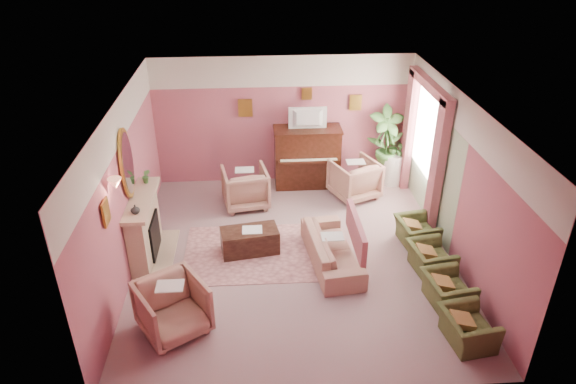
{
  "coord_description": "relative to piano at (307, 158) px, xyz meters",
  "views": [
    {
      "loc": [
        -0.64,
        -7.42,
        5.35
      ],
      "look_at": [
        -0.08,
        0.4,
        1.06
      ],
      "focal_mm": 32.0,
      "sensor_mm": 36.0,
      "label": 1
    }
  ],
  "objects": [
    {
      "name": "wall_back",
      "position": [
        -0.5,
        0.32,
        0.75
      ],
      "size": [
        5.5,
        0.02,
        2.8
      ],
      "primitive_type": "cube",
      "color": "#7D435B",
      "rests_on": "floor"
    },
    {
      "name": "table_paper",
      "position": [
        -1.23,
        -2.5,
        -0.2
      ],
      "size": [
        0.35,
        0.28,
        0.01
      ],
      "primitive_type": "cube",
      "color": "white",
      "rests_on": "coffee_table"
    },
    {
      "name": "wall_right",
      "position": [
        2.25,
        -2.68,
        0.75
      ],
      "size": [
        0.02,
        6.0,
        2.8
      ],
      "primitive_type": "cube",
      "color": "#7D435B",
      "rests_on": "floor"
    },
    {
      "name": "mirror_frame",
      "position": [
        -3.2,
        -2.48,
        1.15
      ],
      "size": [
        0.04,
        0.72,
        1.2
      ],
      "primitive_type": "ellipsoid",
      "color": "#AF852D",
      "rests_on": "wall_left"
    },
    {
      "name": "olive_chair_c",
      "position": [
        1.75,
        -3.28,
        -0.33
      ],
      "size": [
        0.53,
        0.75,
        0.65
      ],
      "primitive_type": "imported",
      "color": "#4A552A",
      "rests_on": "floor"
    },
    {
      "name": "piano",
      "position": [
        0.0,
        0.0,
        0.0
      ],
      "size": [
        1.4,
        0.6,
        1.3
      ],
      "primitive_type": "cube",
      "color": "black",
      "rests_on": "floor"
    },
    {
      "name": "wall_front",
      "position": [
        -0.5,
        -5.68,
        0.75
      ],
      "size": [
        5.5,
        0.02,
        2.8
      ],
      "primitive_type": "cube",
      "color": "#7D435B",
      "rests_on": "floor"
    },
    {
      "name": "area_rug",
      "position": [
        -1.19,
        -2.56,
        -0.64
      ],
      "size": [
        2.52,
        1.82,
        0.01
      ],
      "primitive_type": "cube",
      "rotation": [
        0.0,
        0.0,
        -0.01
      ],
      "color": "#AC7173",
      "rests_on": "floor"
    },
    {
      "name": "sofa_throw",
      "position": [
        0.53,
        -2.92,
        -0.05
      ],
      "size": [
        0.09,
        1.39,
        0.51
      ],
      "primitive_type": "cube",
      "color": "#9E505B",
      "rests_on": "sofa"
    },
    {
      "name": "palm_pot",
      "position": [
        1.7,
        -0.03,
        -0.48
      ],
      "size": [
        0.34,
        0.34,
        0.34
      ],
      "primitive_type": "cylinder",
      "color": "brown",
      "rests_on": "floor"
    },
    {
      "name": "floral_armchair_right",
      "position": [
        0.95,
        -0.62,
        -0.2
      ],
      "size": [
        0.87,
        0.87,
        0.91
      ],
      "primitive_type": "imported",
      "color": "tan",
      "rests_on": "floor"
    },
    {
      "name": "fireplace_surround",
      "position": [
        -3.09,
        -2.48,
        -0.1
      ],
      "size": [
        0.3,
        1.4,
        1.1
      ],
      "primitive_type": "cube",
      "color": "tan",
      "rests_on": "floor"
    },
    {
      "name": "olive_chair_b",
      "position": [
        1.75,
        -4.1,
        -0.33
      ],
      "size": [
        0.53,
        0.75,
        0.65
      ],
      "primitive_type": "imported",
      "color": "#4A552A",
      "rests_on": "floor"
    },
    {
      "name": "mantel_plant",
      "position": [
        -3.05,
        -1.93,
        0.64
      ],
      "size": [
        0.16,
        0.16,
        0.28
      ],
      "primitive_type": "imported",
      "color": "#427A37",
      "rests_on": "mantel_shelf"
    },
    {
      "name": "olive_chair_d",
      "position": [
        1.75,
        -2.46,
        -0.33
      ],
      "size": [
        0.53,
        0.75,
        0.65
      ],
      "primitive_type": "imported",
      "color": "#4A552A",
      "rests_on": "floor"
    },
    {
      "name": "floral_armchair_left",
      "position": [
        -1.35,
        -0.83,
        -0.2
      ],
      "size": [
        0.87,
        0.87,
        0.91
      ],
      "primitive_type": "imported",
      "color": "tan",
      "rests_on": "floor"
    },
    {
      "name": "window_blind",
      "position": [
        2.2,
        -1.13,
        1.05
      ],
      "size": [
        0.03,
        1.4,
        1.8
      ],
      "primitive_type": "cube",
      "color": "beige",
      "rests_on": "wall_right"
    },
    {
      "name": "sconce_shade",
      "position": [
        -3.12,
        -3.53,
        1.33
      ],
      "size": [
        0.2,
        0.2,
        0.16
      ],
      "primitive_type": "cone",
      "color": "#FF9B73",
      "rests_on": "wall_left"
    },
    {
      "name": "pelmet",
      "position": [
        2.12,
        -1.13,
        1.91
      ],
      "size": [
        0.16,
        2.2,
        0.16
      ],
      "primitive_type": "cube",
      "color": "#9E505B",
      "rests_on": "wall_right"
    },
    {
      "name": "print_back_mid",
      "position": [
        0.0,
        0.28,
        1.35
      ],
      "size": [
        0.22,
        0.03,
        0.26
      ],
      "primitive_type": "cube",
      "color": "#AF852D",
      "rests_on": "wall_back"
    },
    {
      "name": "picture_rail_band",
      "position": [
        -0.5,
        0.31,
        1.82
      ],
      "size": [
        5.5,
        0.01,
        0.65
      ],
      "primitive_type": "cube",
      "color": "silver",
      "rests_on": "wall_back"
    },
    {
      "name": "piano_keys",
      "position": [
        0.0,
        -0.35,
        0.11
      ],
      "size": [
        1.2,
        0.08,
        0.02
      ],
      "primitive_type": "cube",
      "color": "white",
      "rests_on": "piano"
    },
    {
      "name": "curtain_right",
      "position": [
        2.12,
        -0.21,
        0.65
      ],
      "size": [
        0.16,
        0.34,
        2.6
      ],
      "primitive_type": "cube",
      "color": "#9E505B",
      "rests_on": "floor"
    },
    {
      "name": "mantel_vase",
      "position": [
        -3.05,
        -2.98,
        0.58
      ],
      "size": [
        0.16,
        0.16,
        0.16
      ],
      "primitive_type": "imported",
      "color": "silver",
      "rests_on": "mantel_shelf"
    },
    {
      "name": "print_left_wall",
      "position": [
        -3.21,
        -3.88,
        1.07
      ],
      "size": [
        0.03,
        0.28,
        0.36
      ],
      "primitive_type": "cube",
      "color": "#AF852D",
      "rests_on": "wall_left"
    },
    {
      "name": "print_back_left",
      "position": [
        -1.3,
        0.28,
        1.07
      ],
      "size": [
        0.3,
        0.03,
        0.38
      ],
      "primitive_type": "cube",
      "color": "#AF852D",
      "rests_on": "wall_back"
    },
    {
      "name": "mirror_glass",
      "position": [
        -3.17,
        -2.48,
        1.15
      ],
      "size": [
        0.01,
        0.6,
        1.06
      ],
      "primitive_type": "ellipsoid",
      "color": "silver",
      "rests_on": "wall_left"
    },
    {
      "name": "piano_top",
      "position": [
        0.0,
        0.0,
        0.66
      ],
      "size": [
        1.45,
        0.65,
        0.04
      ],
      "primitive_type": "cube",
      "color": "black",
      "rests_on": "piano"
    },
    {
      "name": "palm_plant",
      "position": [
        1.7,
        -0.03,
        0.41
      ],
      "size": [
        0.76,
        0.76,
        1.44
      ],
      "primitive_type": "imported",
      "color": "#427A37",
      "rests_on": "palm_pot"
    },
    {
      "name": "wall_left",
      "position": [
        -3.25,
        -2.68,
        0.75
      ],
      "size": [
        0.02,
        6.0,
        2.8
      ],
      "primitive_type": "cube",
      "color": "#7D435B",
      "rests_on": "floor"
    },
    {
      "name": "television",
      "position": [
        0.0,
        -0.05,
        0.95
      ],
      "size": [
        0.8,
        0.12,
        0.48
      ],
      "primitive_type": "imported",
      "color": "black",
      "rests_on": "piano"
    },
    {
      "name": "print_back_right",
      "position": [
        1.05,
        0.28,
        1.13
      ],
      "size": [
        0.26,
        0.03,
        0.34
      ],
      "primitive_type": "cube",
      "color": "#AF852D",
      "rests_on": "wall_back"
    },
    {
      "name": "olive_chair_a",
      "position": [
        1.75,
        -4.92,
        -0.33
      ],
      "size": [
        0.53,
        0.75,
        0.65
      ],
      "primitive_type": "imported",
      "color": "#4A552A",
      "rests_on": "floor"
    },
    {
      "name": "sofa",
      "position": [
        0.13,
        -2.92,
        -0.28
      ],
      "size": [
        0.61,
        1.84,
        0.74
      ],
      "primitive_type": "imported",
      "color": "tan",
      "rests_on": "floor"
    },
    {
      "name": "curtain_left",
      "position": [
        2.12,
        -2.05,
        0.65
      ],
      "size": [
        0.16,
        0.34,
        2.6
      ],
      "primitive_type": "cube",
      "color": "#9E505B",
      "rests_on": "floor"
    },
    {
      "name": "stripe_panel",
      "position": [
        2.23,
        -1.38,
        0.42
      ],
      "size": [
        0.01,
        3.0,
        2.15
      ],
      "primitive_type": "cube",
      "color": "#A5BD97",
      "rests_on": "wall_right"
    },
    {
      "name": "fire_ember",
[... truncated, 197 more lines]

